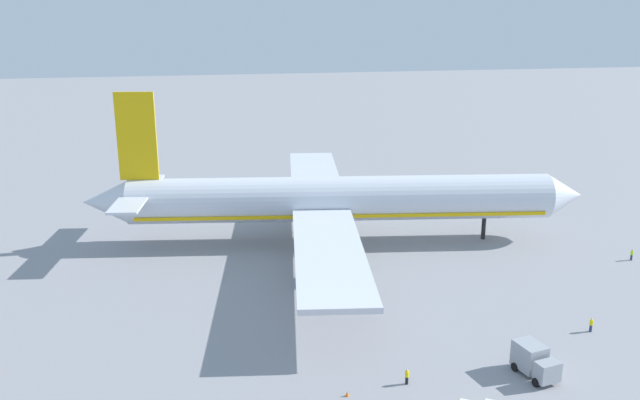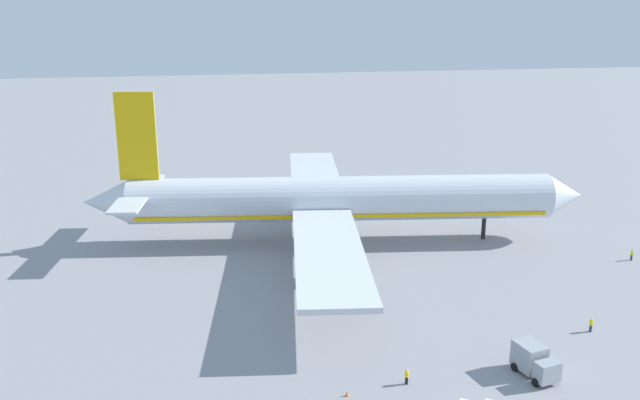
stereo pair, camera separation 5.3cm
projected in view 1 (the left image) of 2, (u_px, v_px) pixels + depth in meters
The scene contains 9 objects.
ground_plane at pixel (341, 241), 106.84m from camera, with size 600.00×600.00×0.00m, color gray.
airliner at pixel (334, 200), 104.76m from camera, with size 80.43×78.14×24.53m.
service_truck_2 at pixel (534, 360), 67.06m from camera, with size 3.47×5.42×3.21m.
baggage_cart_1 at pixel (545, 185), 138.78m from camera, with size 2.53×2.98×1.29m.
ground_worker_0 at pixel (632, 255), 98.50m from camera, with size 0.55×0.55×1.73m.
ground_worker_1 at pixel (591, 325), 76.46m from camera, with size 0.48×0.48×1.73m.
ground_worker_2 at pixel (407, 377), 65.67m from camera, with size 0.41×0.41×1.67m.
traffic_cone_1 at pixel (465, 183), 141.66m from camera, with size 0.36×0.36×0.55m, color orange.
traffic_cone_3 at pixel (347, 394), 63.74m from camera, with size 0.36×0.36×0.55m, color orange.
Camera 1 is at (-23.75, -97.98, 36.15)m, focal length 36.68 mm.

